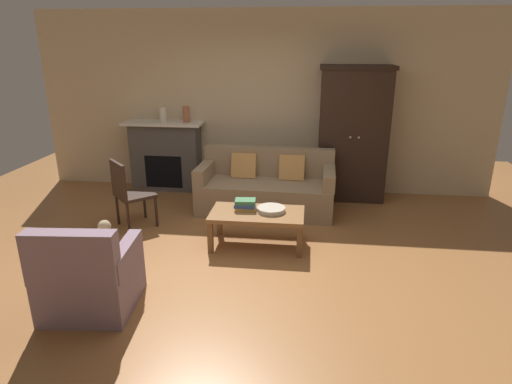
# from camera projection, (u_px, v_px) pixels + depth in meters

# --- Properties ---
(ground_plane) EXTENTS (9.60, 9.60, 0.00)m
(ground_plane) POSITION_uv_depth(u_px,v_px,m) (238.00, 257.00, 4.97)
(ground_plane) COLOR #9E6638
(back_wall) EXTENTS (7.20, 0.10, 2.80)m
(back_wall) POSITION_uv_depth(u_px,v_px,m) (263.00, 103.00, 6.91)
(back_wall) COLOR beige
(back_wall) RESTS_ON ground
(fireplace) EXTENTS (1.26, 0.48, 1.12)m
(fireplace) POSITION_uv_depth(u_px,v_px,m) (166.00, 155.00, 7.12)
(fireplace) COLOR #4C4947
(fireplace) RESTS_ON ground
(armoire) EXTENTS (1.06, 0.57, 2.00)m
(armoire) POSITION_uv_depth(u_px,v_px,m) (353.00, 134.00, 6.57)
(armoire) COLOR black
(armoire) RESTS_ON ground
(couch) EXTENTS (1.95, 0.92, 0.86)m
(couch) POSITION_uv_depth(u_px,v_px,m) (266.00, 189.00, 6.29)
(couch) COLOR #937A5B
(couch) RESTS_ON ground
(coffee_table) EXTENTS (1.10, 0.60, 0.42)m
(coffee_table) POSITION_uv_depth(u_px,v_px,m) (257.00, 217.00, 5.16)
(coffee_table) COLOR olive
(coffee_table) RESTS_ON ground
(fruit_bowl) EXTENTS (0.33, 0.33, 0.05)m
(fruit_bowl) POSITION_uv_depth(u_px,v_px,m) (271.00, 209.00, 5.16)
(fruit_bowl) COLOR beige
(fruit_bowl) RESTS_ON coffee_table
(book_stack) EXTENTS (0.25, 0.19, 0.13)m
(book_stack) POSITION_uv_depth(u_px,v_px,m) (245.00, 205.00, 5.21)
(book_stack) COLOR gold
(book_stack) RESTS_ON coffee_table
(mantel_vase_cream) EXTENTS (0.11, 0.11, 0.23)m
(mantel_vase_cream) POSITION_uv_depth(u_px,v_px,m) (163.00, 114.00, 6.88)
(mantel_vase_cream) COLOR beige
(mantel_vase_cream) RESTS_ON fireplace
(mantel_vase_terracotta) EXTENTS (0.11, 0.11, 0.25)m
(mantel_vase_terracotta) POSITION_uv_depth(u_px,v_px,m) (186.00, 114.00, 6.84)
(mantel_vase_terracotta) COLOR #A86042
(mantel_vase_terracotta) RESTS_ON fireplace
(armchair_near_left) EXTENTS (0.84, 0.83, 0.88)m
(armchair_near_left) POSITION_uv_depth(u_px,v_px,m) (89.00, 278.00, 3.91)
(armchair_near_left) COLOR gray
(armchair_near_left) RESTS_ON ground
(side_chair_wooden) EXTENTS (0.62, 0.62, 0.90)m
(side_chair_wooden) POSITION_uv_depth(u_px,v_px,m) (128.00, 190.00, 5.62)
(side_chair_wooden) COLOR black
(side_chair_wooden) RESTS_ON ground
(dog) EXTENTS (0.22, 0.57, 0.39)m
(dog) POSITION_uv_depth(u_px,v_px,m) (96.00, 239.00, 4.85)
(dog) COLOR tan
(dog) RESTS_ON ground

